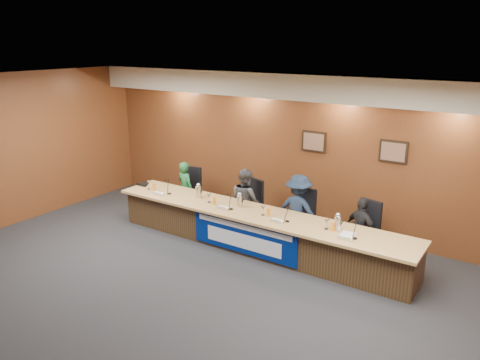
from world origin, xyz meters
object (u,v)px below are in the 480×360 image
Objects in this scene: carafe_left at (199,192)px; panelist_c at (298,211)px; dais_body at (255,231)px; banner at (243,237)px; office_chair_d at (363,234)px; panelist_d at (361,230)px; carafe_right at (338,223)px; office_chair_b at (248,208)px; office_chair_a at (189,194)px; office_chair_c at (300,220)px; panelist_b at (245,201)px; speakerphone at (144,184)px; panelist_a at (186,189)px; carafe_mid at (240,201)px.

panelist_c is at bearing 15.66° from carafe_left.
carafe_left is at bearing 178.47° from dais_body.
banner is 1.54m from carafe_left.
office_chair_d is (1.24, 0.10, -0.22)m from panelist_c.
panelist_d is at bearing -78.00° from office_chair_d.
carafe_right is at bearing 150.79° from panelist_c.
office_chair_a is at bearing -157.69° from office_chair_b.
office_chair_a is (-2.21, 1.11, 0.10)m from banner.
carafe_right is at bearing -20.65° from office_chair_a.
office_chair_c is (0.59, 0.69, 0.13)m from dais_body.
panelist_b reaches higher than speakerphone.
panelist_d reaches higher than carafe_left.
banner reaches higher than office_chair_a.
carafe_right reaches higher than office_chair_c.
carafe_left is (-3.22, -0.65, 0.39)m from office_chair_d.
panelist_d is 2.47× the size of office_chair_c.
speakerphone is at bearing 38.93° from panelist_b.
carafe_right is at bearing -0.92° from carafe_left.
panelist_c reaches higher than panelist_a.
carafe_mid is at bearing 177.72° from panelist_a.
panelist_c is 2.81m from office_chair_a.
panelist_a is at bearing -176.42° from office_chair_c.
office_chair_c is 2.01× the size of carafe_left.
office_chair_b is at bearing 16.64° from speakerphone.
office_chair_d is at bearing -153.05° from panelist_b.
office_chair_a is at bearing 44.23° from speakerphone.
panelist_b is 1.60m from office_chair_a.
panelist_a is at bearing 23.65° from panelist_d.
panelist_c is 2.06m from carafe_left.
panelist_b is (1.59, 0.00, 0.04)m from panelist_a.
panelist_d reaches higher than carafe_right.
panelist_c is at bearing -88.46° from office_chair_c.
panelist_d reaches higher than office_chair_d.
panelist_d is 2.47× the size of office_chair_b.
dais_body is 12.50× the size of office_chair_a.
panelist_d is at bearing -165.61° from panelist_a.
speakerphone is (-4.53, 0.02, -0.10)m from carafe_right.
carafe_mid is (1.81, -0.64, 0.38)m from office_chair_a.
carafe_mid is at bearing 37.35° from panelist_d.
office_chair_d is 1.87× the size of carafe_right.
panelist_c is at bearing -155.39° from panelist_b.
carafe_mid is (-0.98, -0.54, 0.16)m from panelist_c.
banner is 1.85× the size of panelist_d.
office_chair_b is 2.01× the size of carafe_left.
panelist_d is at bearing 28.73° from banner.
carafe_mid is at bearing 130.27° from banner.
panelist_c reaches higher than panelist_b.
banner is 1.63× the size of panelist_b.
office_chair_c is (0.00, 0.10, -0.22)m from panelist_c.
panelist_b is 1.21m from panelist_c.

